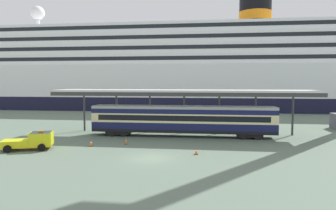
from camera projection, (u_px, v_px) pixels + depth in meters
ground_plane at (151, 158)px, 28.93m from camera, size 400.00×400.00×0.00m
cruise_ship at (195, 71)px, 82.52m from camera, size 161.85×23.81×30.86m
platform_canopy at (183, 92)px, 40.33m from camera, size 34.81×5.49×6.24m
train_carriage at (182, 119)px, 40.14m from camera, size 24.29×2.81×4.11m
service_truck at (32, 141)px, 32.44m from camera, size 5.57×3.61×2.02m
traffic_cone_near at (196, 151)px, 30.35m from camera, size 0.36×0.36×0.64m
traffic_cone_mid at (91, 143)px, 34.10m from camera, size 0.36×0.36×0.78m
traffic_cone_far at (126, 141)px, 35.36m from camera, size 0.36×0.36×0.77m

